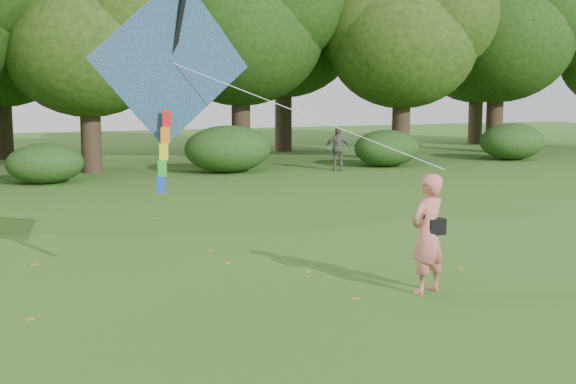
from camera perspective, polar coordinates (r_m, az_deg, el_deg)
name	(u,v)px	position (r m, az deg, el deg)	size (l,w,h in m)	color
ground	(407,299)	(11.60, 9.39, -8.31)	(100.00, 100.00, 0.00)	#265114
man_kite_flyer	(428,234)	(11.76, 10.97, -3.27)	(0.71, 0.46, 1.94)	#D66F64
bystander_right	(338,148)	(29.53, 3.94, 3.45)	(1.05, 0.44, 1.79)	#646059
crossbody_bag	(435,226)	(11.78, 11.54, -2.63)	(0.43, 0.20, 0.74)	black
flying_kite	(172,65)	(11.49, -9.13, 9.85)	(5.30, 2.08, 3.36)	#234F97
tree_line	(163,37)	(33.24, -9.86, 11.98)	(54.70, 15.30, 9.48)	#3A2D1E
shrub_band	(136,155)	(27.59, -11.93, 2.89)	(39.15, 3.22, 1.88)	#264919
fallen_leaves	(258,263)	(13.72, -2.39, -5.63)	(9.06, 12.34, 0.01)	olive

